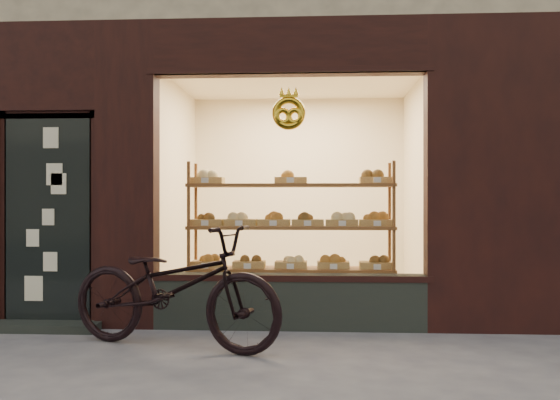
{
  "coord_description": "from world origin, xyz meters",
  "views": [
    {
      "loc": [
        0.73,
        -4.12,
        1.29
      ],
      "look_at": [
        0.36,
        2.0,
        1.29
      ],
      "focal_mm": 40.0,
      "sensor_mm": 36.0,
      "label": 1
    }
  ],
  "objects": [
    {
      "name": "ground",
      "position": [
        0.0,
        0.0,
        0.0
      ],
      "size": [
        90.0,
        90.0,
        0.0
      ],
      "primitive_type": "plane",
      "color": "#504E5A"
    },
    {
      "name": "display_shelf",
      "position": [
        0.45,
        2.55,
        0.85
      ],
      "size": [
        2.2,
        0.45,
        1.7
      ],
      "color": "#5A2F16",
      "rests_on": "ground"
    },
    {
      "name": "bicycle",
      "position": [
        -0.52,
        1.26,
        0.54
      ],
      "size": [
        2.17,
        1.32,
        1.08
      ],
      "primitive_type": "imported",
      "rotation": [
        0.0,
        0.0,
        1.25
      ],
      "color": "black",
      "rests_on": "ground"
    }
  ]
}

